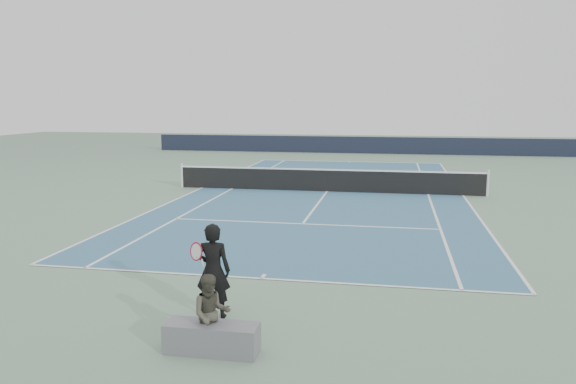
% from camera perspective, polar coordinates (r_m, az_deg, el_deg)
% --- Properties ---
extents(ground, '(80.00, 80.00, 0.00)m').
position_cam_1_polar(ground, '(23.53, 3.99, 0.03)').
color(ground, slate).
extents(court_surface, '(10.97, 23.77, 0.01)m').
position_cam_1_polar(court_surface, '(23.53, 3.99, 0.04)').
color(court_surface, '#376482').
rests_on(court_surface, ground).
extents(tennis_net, '(12.90, 0.10, 1.07)m').
position_cam_1_polar(tennis_net, '(23.46, 4.01, 1.25)').
color(tennis_net, silver).
rests_on(tennis_net, ground).
extents(windscreen_far, '(30.00, 0.25, 1.20)m').
position_cam_1_polar(windscreen_far, '(41.17, 6.93, 4.77)').
color(windscreen_far, black).
rests_on(windscreen_far, ground).
extents(tennis_player, '(0.79, 0.50, 1.68)m').
position_cam_1_polar(tennis_player, '(9.93, -7.63, -7.90)').
color(tennis_player, black).
rests_on(tennis_player, ground).
extents(tennis_ball, '(0.06, 0.06, 0.06)m').
position_cam_1_polar(tennis_ball, '(9.68, -8.50, -13.48)').
color(tennis_ball, yellow).
rests_on(tennis_ball, ground).
extents(spectator_bench, '(1.48, 0.99, 1.22)m').
position_cam_1_polar(spectator_bench, '(8.70, -7.78, -13.27)').
color(spectator_bench, slate).
rests_on(spectator_bench, ground).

